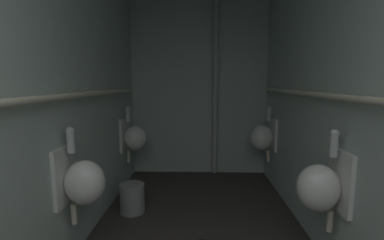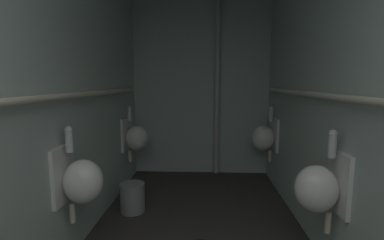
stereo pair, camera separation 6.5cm
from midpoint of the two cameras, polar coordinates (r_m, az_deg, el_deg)
name	(u,v)px [view 1 (the left image)]	position (r m, az deg, el deg)	size (l,w,h in m)	color
wall_left	(51,88)	(2.19, -28.27, 6.00)	(0.06, 4.58, 2.75)	#B2C4BB
wall_right	(352,88)	(2.16, 29.79, 5.89)	(0.06, 4.58, 2.75)	#B2C4BB
wall_back	(199,85)	(4.17, 1.05, 7.45)	(2.16, 0.06, 2.75)	#B2C4BB
urinal_left_mid	(82,181)	(2.25, -22.84, -11.75)	(0.32, 0.30, 0.76)	white
urinal_left_far	(134,137)	(3.73, -12.63, -3.58)	(0.32, 0.30, 0.76)	white
urinal_right_mid	(321,186)	(2.18, 24.78, -12.53)	(0.32, 0.30, 0.76)	white
urinal_right_far	(263,137)	(3.80, 14.29, -3.43)	(0.32, 0.30, 0.76)	white
supply_pipe_left	(63,97)	(2.14, -26.22, 4.35)	(0.06, 3.76, 0.06)	beige
supply_pipe_right	(337,97)	(2.13, 27.48, 4.25)	(0.06, 3.90, 0.06)	beige
standpipe_back_wall	(215,85)	(4.06, 4.48, 7.41)	(0.08, 0.08, 2.70)	#B2B2B2
waste_bin	(132,198)	(3.15, -13.00, -15.69)	(0.27, 0.27, 0.32)	gray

